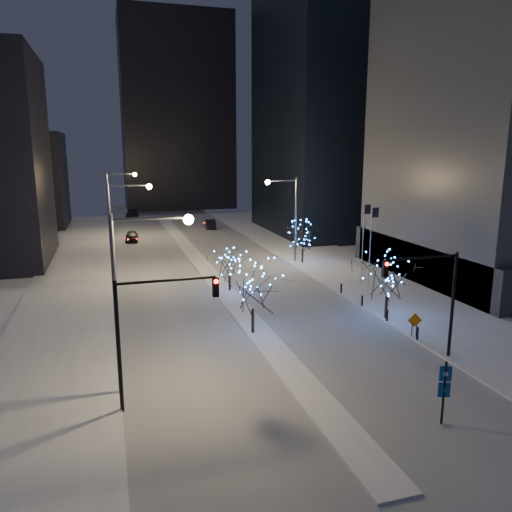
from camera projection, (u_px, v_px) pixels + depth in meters
name	position (u px, v px, depth m)	size (l,w,h in m)	color
ground	(303.00, 386.00, 28.48)	(160.00, 160.00, 0.00)	silver
road	(197.00, 259.00, 61.27)	(20.00, 130.00, 0.02)	#ABB1BB
median	(204.00, 268.00, 56.57)	(2.00, 80.00, 0.15)	white
east_sidewalk	(366.00, 279.00, 51.39)	(10.00, 90.00, 0.15)	white
west_sidewalk	(67.00, 304.00, 43.29)	(8.00, 90.00, 0.15)	white
filler_west_far	(9.00, 180.00, 85.12)	(18.00, 16.00, 16.00)	black
horizon_block	(177.00, 114.00, 111.93)	(24.00, 14.00, 42.00)	black
street_lamp_w_near	(135.00, 279.00, 26.49)	(4.40, 0.56, 10.00)	#595E66
street_lamp_w_mid	(121.00, 218.00, 49.91)	(4.40, 0.56, 10.00)	#595E66
street_lamp_w_far	(115.00, 196.00, 73.34)	(4.40, 0.56, 10.00)	#595E66
street_lamp_east	(289.00, 209.00, 58.04)	(3.90, 0.56, 10.00)	#595E66
traffic_signal_west	(149.00, 321.00, 25.12)	(5.26, 0.43, 7.00)	black
traffic_signal_east	(433.00, 289.00, 30.91)	(5.26, 0.43, 7.00)	black
flagpoles	(367.00, 240.00, 47.36)	(1.35, 2.60, 8.00)	silver
bollards	(374.00, 308.00, 40.57)	(0.16, 12.16, 0.90)	black
car_near	(132.00, 236.00, 72.73)	(1.81, 4.51, 1.54)	black
car_mid	(210.00, 224.00, 84.88)	(1.65, 4.74, 1.56)	black
car_far	(132.00, 215.00, 96.46)	(2.31, 5.69, 1.65)	black
holiday_tree_median_near	(253.00, 285.00, 35.62)	(5.82, 5.82, 5.69)	black
holiday_tree_median_far	(229.00, 262.00, 46.64)	(3.12, 3.12, 4.05)	black
holiday_tree_plaza_near	(388.00, 277.00, 38.81)	(5.50, 5.50, 5.24)	black
holiday_tree_plaza_far	(303.00, 236.00, 58.08)	(4.55, 4.55, 5.05)	black
wayfinding_sign	(444.00, 386.00, 24.10)	(0.57, 0.28, 3.29)	black
construction_sign	(415.00, 322.00, 35.36)	(1.04, 0.26, 1.74)	black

